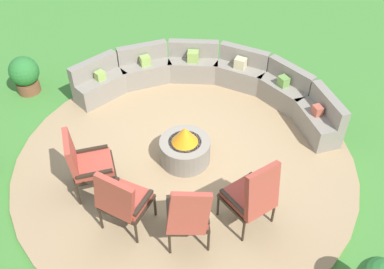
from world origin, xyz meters
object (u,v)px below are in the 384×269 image
(curved_stone_bench, at_px, (211,82))
(potted_plant_0, at_px, (25,74))
(lounge_chair_front_left, at_px, (86,162))
(lounge_chair_back_right, at_px, (253,195))
(lounge_chair_front_right, at_px, (122,200))
(fire_pit, at_px, (185,148))
(lounge_chair_back_left, at_px, (188,214))

(curved_stone_bench, bearing_deg, potted_plant_0, -149.26)
(lounge_chair_front_left, xyz_separation_m, lounge_chair_back_right, (2.28, 0.75, 0.03))
(lounge_chair_front_left, distance_m, lounge_chair_front_right, 0.92)
(fire_pit, bearing_deg, lounge_chair_front_left, -123.16)
(lounge_chair_front_right, height_order, lounge_chair_back_left, lounge_chair_back_left)
(lounge_chair_front_left, height_order, lounge_chair_back_left, lounge_chair_back_left)
(lounge_chair_front_left, relative_size, lounge_chair_back_left, 0.95)
(lounge_chair_back_right, distance_m, potted_plant_0, 5.08)
(fire_pit, distance_m, lounge_chair_front_right, 1.56)
(lounge_chair_back_left, bearing_deg, curved_stone_bench, 78.26)
(lounge_chair_back_left, height_order, potted_plant_0, lounge_chair_back_left)
(curved_stone_bench, bearing_deg, lounge_chair_front_left, -94.86)
(fire_pit, height_order, lounge_chair_front_right, lounge_chair_front_right)
(lounge_chair_front_right, bearing_deg, curved_stone_bench, 92.61)
(lounge_chair_front_left, height_order, potted_plant_0, lounge_chair_front_left)
(lounge_chair_front_left, xyz_separation_m, lounge_chair_back_left, (1.73, 0.04, 0.02))
(curved_stone_bench, distance_m, lounge_chair_back_right, 3.03)
(fire_pit, height_order, lounge_chair_back_left, lounge_chair_back_left)
(fire_pit, xyz_separation_m, lounge_chair_back_right, (1.44, -0.53, 0.32))
(curved_stone_bench, xyz_separation_m, lounge_chair_back_left, (1.48, -2.96, 0.27))
(lounge_chair_back_right, bearing_deg, lounge_chair_front_left, 128.76)
(fire_pit, height_order, lounge_chair_front_left, lounge_chair_front_left)
(fire_pit, xyz_separation_m, lounge_chair_front_right, (0.05, -1.53, 0.30))
(fire_pit, height_order, potted_plant_0, potted_plant_0)
(lounge_chair_back_left, bearing_deg, lounge_chair_front_left, 143.00)
(lounge_chair_front_right, relative_size, lounge_chair_back_left, 0.98)
(lounge_chair_front_left, xyz_separation_m, lounge_chair_front_right, (0.89, -0.25, 0.01))
(lounge_chair_back_right, bearing_deg, lounge_chair_front_right, 146.16)
(lounge_chair_front_left, relative_size, lounge_chair_back_right, 0.92)
(lounge_chair_front_left, bearing_deg, curved_stone_bench, 125.56)
(curved_stone_bench, xyz_separation_m, lounge_chair_front_left, (-0.25, -3.00, 0.25))
(fire_pit, distance_m, lounge_chair_back_right, 1.57)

